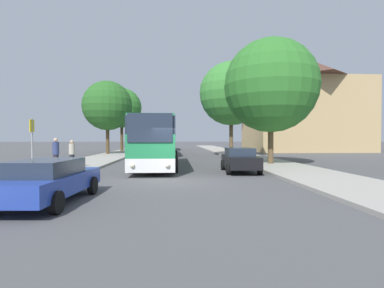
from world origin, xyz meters
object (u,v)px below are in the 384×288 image
parked_car_right_near (240,159)px  parked_car_left_curb (48,180)px  tree_left_far (107,106)px  bus_front (157,142)px  bus_rear (167,139)px  pedestrian_waiting_near (56,154)px  pedestrian_waiting_far (72,154)px  tree_right_mid (231,94)px  tree_right_near (271,86)px  bus_middle (162,140)px  tree_left_near (122,108)px  bus_stop_sign (32,141)px

parked_car_right_near → parked_car_left_curb: bearing=48.2°
parked_car_left_curb → tree_left_far: size_ratio=0.55×
bus_front → bus_rear: size_ratio=1.04×
pedestrian_waiting_near → pedestrian_waiting_far: pedestrian_waiting_near is taller
parked_car_right_near → pedestrian_waiting_far: size_ratio=2.38×
parked_car_left_curb → pedestrian_waiting_near: bearing=113.2°
pedestrian_waiting_far → tree_right_mid: tree_right_mid is taller
tree_right_near → parked_car_right_near: bearing=-127.7°
bus_middle → parked_car_right_near: bus_middle is taller
parked_car_right_near → pedestrian_waiting_near: (-10.76, 0.55, 0.34)m
bus_rear → parked_car_right_near: bearing=-81.0°
bus_middle → tree_right_near: size_ratio=1.33×
tree_right_near → tree_left_far: bearing=136.4°
bus_middle → tree_left_near: tree_left_near is taller
bus_rear → tree_left_far: 16.92m
bus_middle → parked_car_right_near: size_ratio=2.92×
parked_car_right_near → pedestrian_waiting_far: bearing=-8.1°
pedestrian_waiting_far → tree_right_mid: bearing=-24.7°
bus_rear → tree_right_mid: bearing=-68.8°
bus_middle → tree_right_near: tree_right_near is taller
parked_car_left_curb → tree_right_near: bearing=51.1°
tree_right_mid → bus_rear: bearing=111.3°
pedestrian_waiting_far → bus_middle: bearing=3.8°
bus_front → tree_left_far: tree_left_far is taller
bus_stop_sign → tree_right_mid: size_ratio=0.28×
parked_car_left_curb → tree_right_mid: tree_right_mid is taller
pedestrian_waiting_far → tree_left_far: (-1.44, 16.34, 4.76)m
bus_stop_sign → tree_left_near: size_ratio=0.31×
parked_car_right_near → pedestrian_waiting_far: (-10.29, 1.89, 0.27)m
bus_front → parked_car_left_curb: bearing=-103.4°
tree_right_mid → pedestrian_waiting_far: bearing=-135.1°
parked_car_left_curb → bus_stop_sign: size_ratio=1.67×
bus_front → parked_car_left_curb: size_ratio=2.50×
tree_left_far → pedestrian_waiting_far: bearing=-85.0°
pedestrian_waiting_far → tree_right_near: (13.42, 2.16, 4.77)m
tree_left_far → tree_right_mid: (13.88, -3.97, 0.94)m
bus_middle → tree_left_far: size_ratio=1.41×
tree_right_near → bus_front: bearing=-174.5°
pedestrian_waiting_near → pedestrian_waiting_far: bearing=115.7°
bus_front → pedestrian_waiting_far: bearing=-165.4°
bus_stop_sign → pedestrian_waiting_far: bearing=84.4°
bus_front → bus_middle: bus_front is taller
tree_right_near → tree_right_mid: tree_right_mid is taller
pedestrian_waiting_near → tree_left_far: 18.31m
bus_rear → parked_car_right_near: size_ratio=2.73×
bus_middle → tree_left_near: size_ratio=1.32×
pedestrian_waiting_near → pedestrian_waiting_far: (0.47, 1.33, -0.07)m
bus_rear → bus_middle: bearing=-90.4°
tree_left_near → bus_stop_sign: bearing=-88.3°
bus_front → parked_car_right_near: bearing=-33.0°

